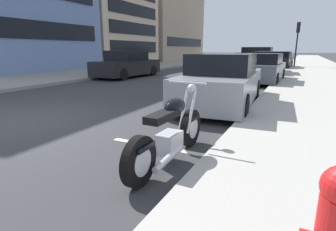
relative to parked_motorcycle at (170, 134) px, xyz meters
The scene contains 14 objects.
ground_plane 4.01m from the parked_motorcycle, 83.62° to the left, with size 260.00×260.00×0.00m, color #333335.
sidewalk_near_curb 12.73m from the parked_motorcycle, 12.09° to the right, with size 120.00×4.40×0.14m, color #ADA89E.
sidewalk_far_curb 16.48m from the parked_motorcycle, 40.96° to the left, with size 120.00×5.00×0.14m, color gray.
parking_stall_stripe 0.65m from the parked_motorcycle, 27.78° to the left, with size 0.12×2.20×0.01m, color silver.
parked_motorcycle is the anchor object (origin of this frame).
parked_car_near_corner 4.31m from the parked_motorcycle, ahead, with size 4.67×2.01×1.47m.
parked_car_across_street 10.38m from the parked_motorcycle, ahead, with size 4.06×1.97×1.39m.
parked_car_second_in_row 15.32m from the parked_motorcycle, ahead, with size 4.65×2.07×1.45m.
parked_car_mid_block 21.11m from the parked_motorcycle, ahead, with size 4.31×1.97×1.41m.
crossing_truck 32.63m from the parked_motorcycle, ahead, with size 2.29×4.91×1.83m.
car_opposite_curb 12.25m from the parked_motorcycle, 37.70° to the left, with size 4.58×1.94×1.51m.
traffic_signal_near_corner 22.91m from the parked_motorcycle, ahead, with size 0.36×0.28×3.65m.
townhouse_mid_block 26.16m from the parked_motorcycle, 41.98° to the left, with size 9.39×8.53×8.16m.
townhouse_corner_block 37.64m from the parked_motorcycle, 30.73° to the left, with size 14.08×11.96×11.32m.
Camera 1 is at (-3.68, -5.54, 1.60)m, focal length 28.39 mm.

